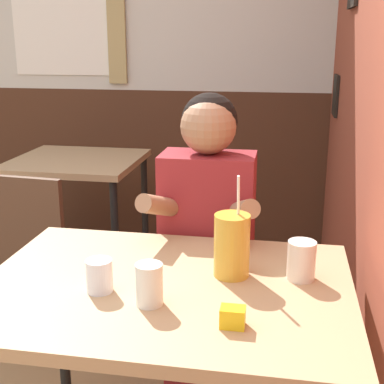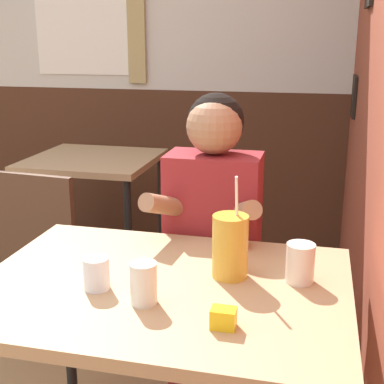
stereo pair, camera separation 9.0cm
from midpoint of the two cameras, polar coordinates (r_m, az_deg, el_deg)
brick_wall_right at (r=2.25m, az=17.22°, el=13.22°), size 0.08×4.57×2.70m
back_wall at (r=3.66m, az=-4.42°, el=14.81°), size 5.24×0.09×2.70m
main_table at (r=1.56m, az=-4.54°, el=-12.13°), size 1.05×0.76×0.77m
background_table at (r=3.17m, az=-12.96°, el=1.73°), size 0.71×0.68×0.77m
chair_near_window at (r=2.60m, az=-17.09°, el=-5.48°), size 0.44×0.44×0.87m
person_seated at (r=2.02m, az=0.36°, el=-6.57°), size 0.42×0.40×1.25m
cocktail_pitcher at (r=1.54m, az=2.60°, el=-5.72°), size 0.10×0.10×0.30m
glass_near_pitcher at (r=1.49m, az=-11.58°, el=-8.76°), size 0.07×0.07×0.09m
glass_center at (r=1.40m, az=-6.45°, el=-9.79°), size 0.07×0.07×0.11m
glass_far_side at (r=1.55m, az=9.96°, el=-7.21°), size 0.08×0.08×0.11m
condiment_ketchup at (r=1.78m, az=2.93°, el=-5.04°), size 0.06×0.04×0.05m
condiment_mustard at (r=1.31m, az=2.35°, el=-13.22°), size 0.06×0.04×0.05m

